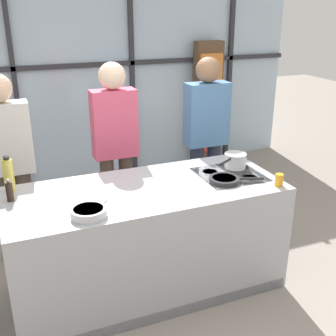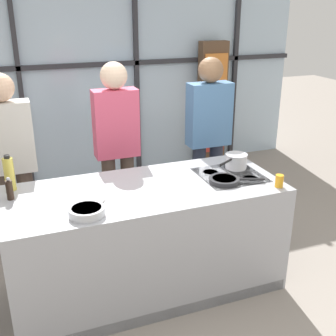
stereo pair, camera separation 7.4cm
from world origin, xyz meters
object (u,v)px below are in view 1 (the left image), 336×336
Objects in this scene: saucepan at (235,160)px; mixing_bowl at (89,212)px; white_plate at (90,200)px; spectator_center_left at (115,142)px; frying_pan at (225,179)px; pepper_grinder at (9,191)px; spectator_center_right at (206,132)px; oil_bottle at (9,175)px; spectator_far_left at (8,160)px; juice_glass_near at (279,180)px.

saucepan is 1.32× the size of mixing_bowl.
mixing_bowl is (-0.06, -0.24, 0.03)m from white_plate.
spectator_center_left is 1.21m from frying_pan.
frying_pan is 2.42× the size of pepper_grinder.
spectator_center_right is at bearing 71.29° from frying_pan.
spectator_center_right is at bearing 20.41° from pepper_grinder.
frying_pan is at bearing 71.29° from spectator_center_right.
pepper_grinder is (-1.99, -0.74, -0.02)m from spectator_center_right.
pepper_grinder is at bearing 178.90° from saucepan.
oil_bottle is (-0.47, 0.64, 0.10)m from mixing_bowl.
spectator_far_left reaches higher than oil_bottle.
pepper_grinder is at bearing -93.19° from oil_bottle.
pepper_grinder reaches higher than mixing_bowl.
frying_pan is 1.72× the size of mixing_bowl.
juice_glass_near is (0.36, -0.23, 0.03)m from frying_pan.
white_plate is at bearing -36.83° from oil_bottle.
frying_pan is at bearing 147.09° from juice_glass_near.
oil_bottle reaches higher than pepper_grinder.
spectator_center_right reaches higher than spectator_far_left.
juice_glass_near is (1.99, -0.70, -0.08)m from oil_bottle.
oil_bottle is at bearing 173.43° from saucepan.
juice_glass_near is at bearing -19.35° from oil_bottle.
spectator_far_left is at bearing 111.09° from mixing_bowl.
spectator_far_left is at bearing 0.00° from spectator_center_right.
pepper_grinder is at bearing 20.41° from spectator_center_right.
spectator_center_right is 6.29× the size of oil_bottle.
pepper_grinder reaches higher than frying_pan.
oil_bottle is at bearing 143.17° from white_plate.
spectator_center_left is 5.49× the size of saucepan.
spectator_far_left is 9.90× the size of pepper_grinder.
spectator_far_left is 0.56m from oil_bottle.
pepper_grinder is at bearing 165.45° from juice_glass_near.
spectator_center_left reaches higher than frying_pan.
juice_glass_near is (0.12, -0.48, -0.02)m from saucepan.
pepper_grinder reaches higher than white_plate.
spectator_center_right reaches higher than mixing_bowl.
juice_glass_near is at bearing -14.55° from pepper_grinder.
juice_glass_near is at bearing 90.43° from spectator_center_right.
white_plate is (-1.45, -0.96, -0.10)m from spectator_center_right.
saucepan is at bearing 46.28° from frying_pan.
spectator_far_left is 1.09m from white_plate.
mixing_bowl is (0.46, -1.20, -0.04)m from spectator_far_left.
saucepan is at bearing 16.81° from mixing_bowl.
white_plate is at bearing 168.39° from juice_glass_near.
juice_glass_near is (1.46, -0.30, 0.04)m from white_plate.
saucepan is (-0.11, -0.78, -0.03)m from spectator_center_right.
spectator_far_left is 2.35m from juice_glass_near.
juice_glass_near is (0.99, -1.26, -0.06)m from spectator_center_left.
mixing_bowl is at bearing -163.19° from saucepan.
saucepan is at bearing 157.37° from spectator_far_left.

